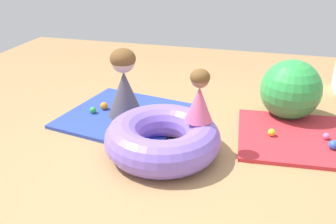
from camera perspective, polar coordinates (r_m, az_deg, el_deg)
ground_plane at (r=3.49m, az=0.77°, el=-7.30°), size 8.00×8.00×0.00m
gym_mat_center_rear at (r=4.08m, az=22.48°, el=-3.97°), size 1.70×1.23×0.04m
gym_mat_near_right at (r=4.29m, az=-6.61°, el=-0.62°), size 1.53×1.47×0.04m
inflatable_cushion at (r=3.48m, az=-0.86°, el=-4.10°), size 1.11×1.11×0.34m
child_in_pink at (r=3.34m, az=4.94°, el=2.47°), size 0.33×0.33×0.50m
adult_seated at (r=4.13m, az=-6.88°, el=4.42°), size 0.50×0.50×0.79m
play_ball_teal at (r=3.79m, az=-7.91°, el=-3.19°), size 0.10×0.10×0.10m
play_ball_green at (r=4.36m, az=-11.69°, el=0.29°), size 0.08×0.08×0.08m
play_ball_pink at (r=4.05m, az=23.58°, el=-3.50°), size 0.07×0.07×0.07m
play_ball_blue at (r=3.89m, az=24.50°, el=-4.70°), size 0.09×0.09×0.09m
play_ball_orange at (r=4.44m, az=-9.99°, el=0.97°), size 0.09×0.09×0.09m
play_ball_yellow at (r=3.93m, az=15.94°, el=-3.10°), size 0.08×0.08×0.08m
exercise_ball_large at (r=4.38m, az=18.68°, el=3.32°), size 0.69×0.69×0.69m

